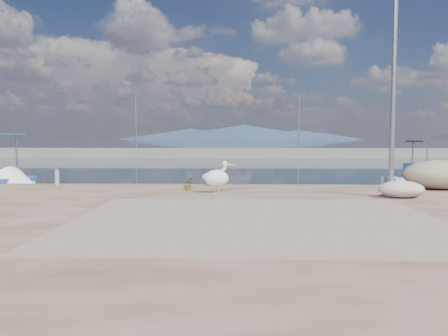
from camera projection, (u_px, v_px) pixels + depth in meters
ground at (220, 217)px, 13.76m from camera, size 1400.00×1400.00×0.00m
quay at (207, 265)px, 7.76m from camera, size 44.00×22.00×0.50m
quay_patch at (256, 220)px, 10.70m from camera, size 9.00×7.00×0.01m
breakwater at (233, 153)px, 53.60m from camera, size 120.00×2.20×7.50m
mountains at (240, 133)px, 661.06m from camera, size 370.00×280.00×22.00m
boat_right at (442, 184)px, 21.70m from camera, size 5.89×2.37×2.77m
pelican at (217, 178)px, 15.93m from camera, size 1.22×0.69×1.17m
lamp_post at (393, 99)px, 14.66m from camera, size 0.44×0.96×7.00m
bollard_near at (218, 176)px, 18.10m from camera, size 0.26×0.26×0.78m
bollard_far at (57, 176)px, 18.50m from camera, size 0.24×0.24×0.74m
potted_plant at (188, 184)px, 16.63m from camera, size 0.46×0.41×0.49m
net_pile_c at (440, 175)px, 17.06m from camera, size 2.89×2.06×1.13m
net_pile_d at (401, 189)px, 14.68m from camera, size 1.51×1.13×0.57m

